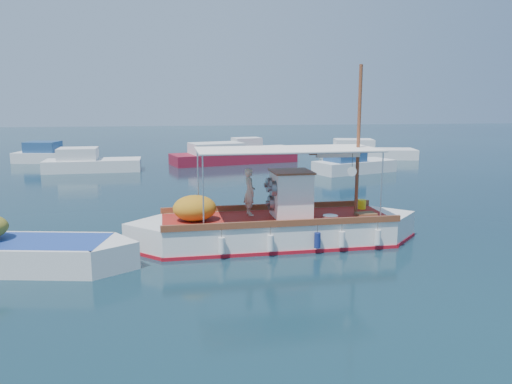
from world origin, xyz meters
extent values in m
plane|color=black|center=(0.00, 0.00, 0.00)|extent=(160.00, 160.00, 0.00)
cube|color=white|center=(-0.42, -0.12, 0.35)|extent=(7.56, 2.67, 1.10)
cube|color=white|center=(-4.17, -0.20, 0.35)|extent=(2.50, 2.50, 1.10)
cube|color=white|center=(3.33, -0.04, 0.35)|extent=(2.50, 2.50, 1.10)
cube|color=#AA101D|center=(-0.42, -0.12, 0.02)|extent=(7.66, 2.75, 0.18)
cube|color=maroon|center=(-0.42, -0.12, 0.88)|extent=(7.55, 2.47, 0.06)
cube|color=brown|center=(-0.44, 1.14, 1.00)|extent=(7.60, 0.27, 0.20)
cube|color=brown|center=(-0.39, -1.38, 1.00)|extent=(7.60, 0.27, 0.20)
cube|color=white|center=(0.08, -0.11, 1.65)|extent=(1.23, 1.33, 1.50)
cube|color=brown|center=(0.08, -0.11, 2.43)|extent=(1.33, 1.43, 0.06)
cylinder|color=slate|center=(-0.56, -0.44, 1.95)|extent=(0.23, 0.50, 0.50)
cylinder|color=slate|center=(-0.57, 0.20, 1.95)|extent=(0.23, 0.50, 0.50)
cylinder|color=slate|center=(-0.57, -0.12, 1.40)|extent=(0.23, 0.50, 0.50)
cylinder|color=brown|center=(2.38, -0.06, 3.40)|extent=(0.12, 0.12, 5.00)
cylinder|color=brown|center=(1.58, -0.08, 3.00)|extent=(1.80, 0.12, 0.08)
cylinder|color=silver|center=(-2.94, 0.92, 2.03)|extent=(0.04, 0.04, 2.25)
cylinder|color=silver|center=(-2.89, -1.28, 2.03)|extent=(0.04, 0.04, 2.25)
cylinder|color=silver|center=(2.76, 1.05, 2.03)|extent=(0.04, 0.04, 2.25)
cylinder|color=silver|center=(2.81, -1.15, 2.03)|extent=(0.04, 0.04, 2.25)
cube|color=white|center=(-0.07, -0.11, 3.17)|extent=(5.95, 2.53, 0.04)
ellipsoid|color=#C1811C|center=(-3.12, -0.18, 1.32)|extent=(1.43, 1.22, 0.84)
cube|color=yellow|center=(0.87, 0.46, 1.10)|extent=(0.25, 0.19, 0.40)
cylinder|color=yellow|center=(2.87, 0.65, 1.07)|extent=(0.31, 0.31, 0.34)
cube|color=brown|center=(2.59, -0.45, 0.96)|extent=(0.66, 0.46, 0.12)
cylinder|color=#B2B2B2|center=(1.30, -0.63, 0.96)|extent=(0.51, 0.51, 0.12)
cylinder|color=white|center=(1.81, -1.12, 2.53)|extent=(0.30, 0.04, 0.30)
cylinder|color=white|center=(-2.39, -1.57, 0.45)|extent=(0.20, 0.20, 0.48)
cylinder|color=navy|center=(0.61, -1.50, 0.45)|extent=(0.20, 0.20, 0.48)
cylinder|color=white|center=(2.61, -1.45, 0.45)|extent=(0.20, 0.20, 0.48)
imported|color=#C0B69F|center=(-1.25, 0.32, 1.71)|extent=(0.46, 0.63, 1.60)
cube|color=white|center=(-8.34, -1.32, 0.29)|extent=(5.56, 3.04, 1.03)
cube|color=white|center=(-5.76, -1.84, 0.29)|extent=(2.01, 2.01, 1.03)
cube|color=navy|center=(-8.34, -1.32, 0.78)|extent=(5.51, 2.82, 0.06)
cube|color=silver|center=(-9.21, 19.00, 0.30)|extent=(6.37, 2.61, 1.00)
cube|color=silver|center=(-10.16, 18.97, 1.20)|extent=(2.58, 2.12, 0.80)
cube|color=maroon|center=(0.77, 21.91, 0.30)|extent=(9.96, 5.08, 1.00)
cube|color=silver|center=(-0.62, 21.56, 1.20)|extent=(4.29, 3.25, 0.80)
cube|color=silver|center=(8.09, 15.48, 0.30)|extent=(5.91, 3.94, 1.00)
cube|color=navy|center=(7.32, 15.20, 1.20)|extent=(2.70, 2.51, 0.80)
cube|color=silver|center=(12.02, 23.09, 0.30)|extent=(8.09, 4.02, 1.00)
cube|color=silver|center=(10.88, 23.31, 1.20)|extent=(3.46, 2.76, 0.80)
cube|color=silver|center=(-12.95, 24.62, 0.30)|extent=(6.18, 3.35, 1.00)
cube|color=navy|center=(-13.81, 24.78, 1.20)|extent=(2.67, 2.36, 0.80)
cube|color=silver|center=(3.24, 26.53, 0.30)|extent=(6.01, 3.16, 1.00)
cube|color=silver|center=(2.40, 26.35, 1.20)|extent=(2.59, 2.14, 0.80)
camera|label=1|loc=(-3.69, -16.00, 4.74)|focal=35.00mm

